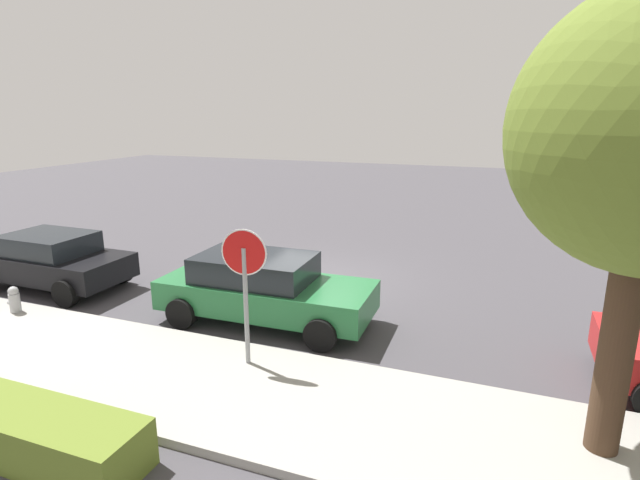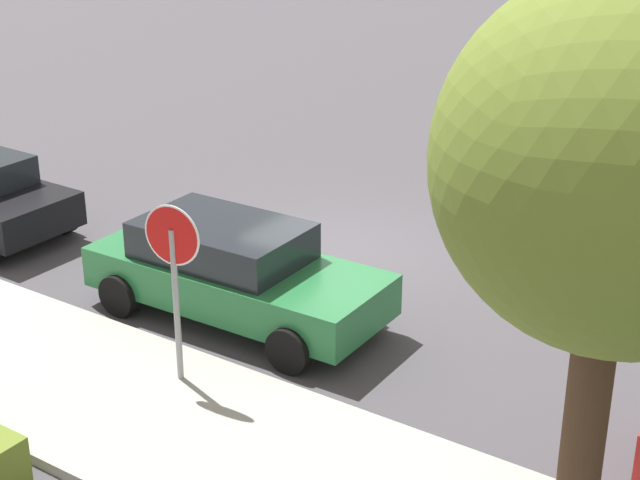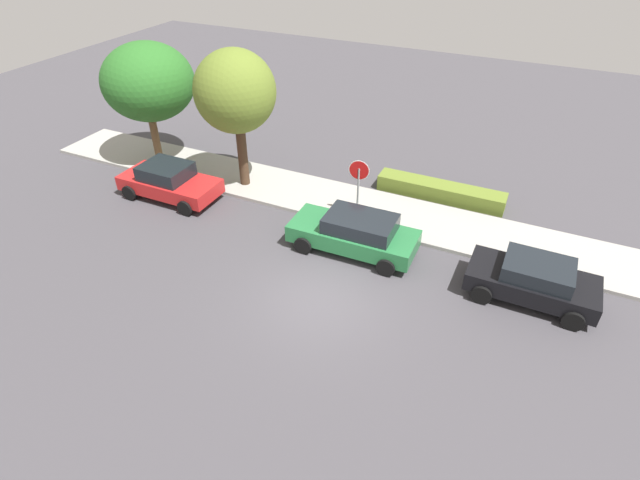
# 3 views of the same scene
# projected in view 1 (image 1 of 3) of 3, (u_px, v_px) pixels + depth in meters

# --- Properties ---
(ground_plane) EXTENTS (60.00, 60.00, 0.00)m
(ground_plane) POSITION_uv_depth(u_px,v_px,m) (313.00, 280.00, 13.23)
(ground_plane) COLOR #423F44
(sidewalk_curb) EXTENTS (32.00, 2.89, 0.14)m
(sidewalk_curb) POSITION_uv_depth(u_px,v_px,m) (188.00, 380.00, 8.17)
(sidewalk_curb) COLOR #9E9B93
(sidewalk_curb) RESTS_ON ground_plane
(stop_sign) EXTENTS (0.78, 0.13, 2.51)m
(stop_sign) POSITION_uv_depth(u_px,v_px,m) (245.00, 275.00, 8.22)
(stop_sign) COLOR gray
(stop_sign) RESTS_ON ground_plane
(parked_car_green) EXTENTS (4.51, 2.06, 1.44)m
(parked_car_green) POSITION_uv_depth(u_px,v_px,m) (264.00, 288.00, 10.48)
(parked_car_green) COLOR #236B38
(parked_car_green) RESTS_ON ground_plane
(parked_car_black) EXTENTS (3.88, 2.00, 1.40)m
(parked_car_black) POSITION_uv_depth(u_px,v_px,m) (52.00, 260.00, 12.52)
(parked_car_black) COLOR black
(parked_car_black) RESTS_ON ground_plane
(fire_hydrant) EXTENTS (0.30, 0.22, 0.72)m
(fire_hydrant) POSITION_uv_depth(u_px,v_px,m) (15.00, 302.00, 10.74)
(fire_hydrant) COLOR #A5A5A8
(fire_hydrant) RESTS_ON ground_plane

